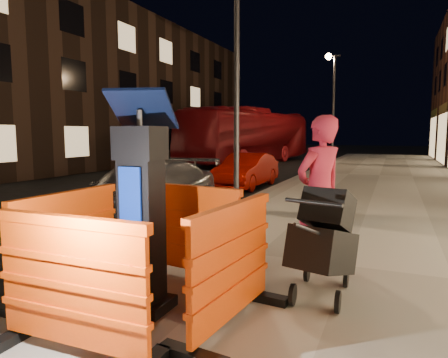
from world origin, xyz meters
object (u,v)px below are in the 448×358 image
at_px(car_red, 247,187).
at_px(barrier_front, 71,288).
at_px(car_silver, 146,228).
at_px(parking_kiosk, 142,209).
at_px(barrier_bldgside, 232,266).
at_px(barrier_back, 188,232).
at_px(barrier_kerbside, 69,243).
at_px(man, 319,193).
at_px(stroller, 322,245).
at_px(bus_doubledecker, 250,163).

bearing_deg(car_red, barrier_front, -76.02).
relative_size(barrier_front, car_silver, 0.32).
distance_m(parking_kiosk, car_silver, 4.24).
height_order(barrier_bldgside, car_red, barrier_bldgside).
bearing_deg(barrier_back, barrier_kerbside, -127.97).
xyz_separation_m(barrier_back, car_red, (-2.50, 8.97, -0.71)).
xyz_separation_m(parking_kiosk, barrier_front, (0.00, -0.95, -0.45)).
distance_m(man, stroller, 1.02).
xyz_separation_m(barrier_back, man, (1.37, 1.00, 0.42)).
distance_m(barrier_bldgside, stroller, 1.22).
bearing_deg(barrier_kerbside, man, -48.01).
distance_m(car_red, bus_doubledecker, 11.29).
bearing_deg(barrier_bldgside, stroller, -24.74).
distance_m(barrier_front, barrier_kerbside, 1.34).
height_order(barrier_front, car_silver, barrier_front).
xyz_separation_m(parking_kiosk, bus_doubledecker, (-6.14, 20.60, -1.16)).
height_order(car_red, stroller, stroller).
height_order(barrier_kerbside, man, man).
xyz_separation_m(car_silver, man, (3.64, -1.45, 1.14)).
height_order(barrier_front, stroller, barrier_front).
distance_m(parking_kiosk, bus_doubledecker, 21.53).
height_order(car_silver, stroller, stroller).
bearing_deg(barrier_back, bus_doubledecker, 114.39).
bearing_deg(car_silver, parking_kiosk, -61.20).
height_order(barrier_bldgside, bus_doubledecker, bus_doubledecker).
xyz_separation_m(barrier_kerbside, man, (2.32, 1.95, 0.42)).
distance_m(barrier_kerbside, stroller, 2.73).
bearing_deg(car_silver, man, -26.63).
relative_size(car_silver, stroller, 4.11).
distance_m(parking_kiosk, barrier_back, 1.05).
height_order(parking_kiosk, barrier_bldgside, parking_kiosk).
height_order(barrier_front, barrier_kerbside, same).
height_order(barrier_front, car_red, barrier_front).
height_order(barrier_bldgside, car_silver, barrier_bldgside).
relative_size(car_silver, car_red, 1.27).
xyz_separation_m(barrier_bldgside, man, (0.42, 1.95, 0.42)).
relative_size(parking_kiosk, car_silver, 0.44).
height_order(parking_kiosk, bus_doubledecker, parking_kiosk).
bearing_deg(car_red, man, -63.07).
bearing_deg(barrier_bldgside, barrier_kerbside, 96.03).
bearing_deg(bus_doubledecker, barrier_back, -63.25).
bearing_deg(parking_kiosk, car_red, 108.14).
xyz_separation_m(car_silver, bus_doubledecker, (-3.88, 17.21, 0.00)).
xyz_separation_m(barrier_bldgside, bus_doubledecker, (-7.09, 20.60, -0.71)).
bearing_deg(car_silver, car_red, 87.01).
bearing_deg(bus_doubledecker, car_silver, -67.92).
distance_m(barrier_bldgside, bus_doubledecker, 21.80).
bearing_deg(barrier_back, parking_kiosk, -82.97).
height_order(car_red, man, man).
bearing_deg(man, barrier_bldgside, 21.81).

